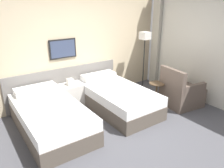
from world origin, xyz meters
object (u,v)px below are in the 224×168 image
Objects in this scene: floor_lamp at (145,43)px; side_table at (157,90)px; bed_near_door at (50,117)px; nightstand at (71,95)px; armchair at (181,93)px; bed_near_window at (116,98)px.

side_table is at bearing -111.38° from floor_lamp.
floor_lamp is at bearing 9.98° from bed_near_door.
armchair reaches higher than nightstand.
armchair is (2.13, -1.46, 0.03)m from nightstand.
side_table is (1.71, -1.08, 0.09)m from nightstand.
side_table is 0.57× the size of armchair.
nightstand is 2.30m from floor_lamp.
floor_lamp is 1.72× the size of armchair.
bed_near_window is (1.56, 0.00, 0.00)m from bed_near_door.
floor_lamp is at bearing 21.49° from bed_near_window.
side_table is at bearing -7.79° from bed_near_door.
bed_near_door is at bearing -136.33° from nightstand.
side_table is at bearing -32.36° from nightstand.
bed_near_window is 2.19× the size of armchair.
nightstand is at bearing 136.33° from bed_near_window.
nightstand is 1.25× the size of side_table.
bed_near_door is 2.99m from armchair.
floor_lamp reaches higher than nightstand.
floor_lamp is (2.04, -0.25, 1.04)m from nightstand.
nightstand is 0.41× the size of floor_lamp.
armchair is at bearing -42.54° from side_table.
floor_lamp is (1.26, 0.50, 1.04)m from bed_near_window.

